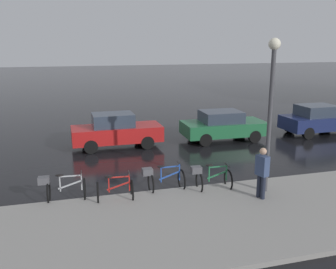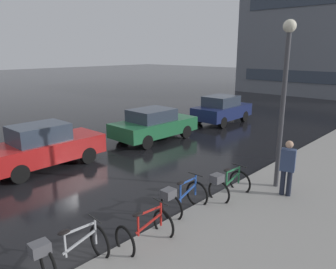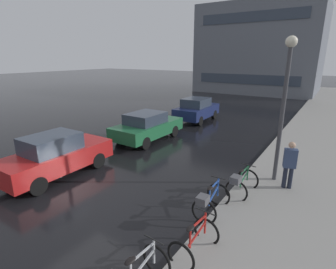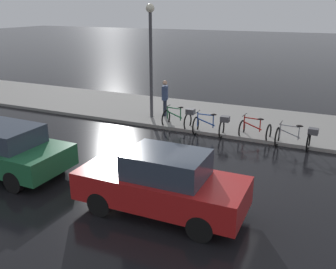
% 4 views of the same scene
% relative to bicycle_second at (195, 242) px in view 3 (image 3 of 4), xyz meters
% --- Properties ---
extents(ground_plane, '(140.00, 140.00, 0.00)m').
position_rel_bicycle_second_xyz_m(ground_plane, '(-3.92, 0.29, -0.39)').
color(ground_plane, black).
extents(sidewalk_kerb, '(4.80, 60.00, 0.14)m').
position_rel_bicycle_second_xyz_m(sidewalk_kerb, '(2.08, 10.29, -0.32)').
color(sidewalk_kerb, gray).
rests_on(sidewalk_kerb, ground).
extents(bicycle_second, '(0.81, 1.19, 0.97)m').
position_rel_bicycle_second_xyz_m(bicycle_second, '(0.00, 0.00, 0.00)').
color(bicycle_second, black).
rests_on(bicycle_second, ground).
extents(bicycle_third, '(0.78, 1.42, 0.99)m').
position_rel_bicycle_second_xyz_m(bicycle_third, '(-0.37, 1.64, 0.10)').
color(bicycle_third, black).
rests_on(bicycle_third, ground).
extents(bicycle_farthest, '(0.81, 1.38, 1.00)m').
position_rel_bicycle_second_xyz_m(bicycle_farthest, '(0.02, 3.21, 0.11)').
color(bicycle_farthest, black).
rests_on(bicycle_farthest, ground).
extents(car_red, '(1.74, 4.29, 1.67)m').
position_rel_bicycle_second_xyz_m(car_red, '(-6.48, 0.95, 0.42)').
color(car_red, '#AD1919').
rests_on(car_red, ground).
extents(car_green, '(2.01, 4.30, 1.54)m').
position_rel_bicycle_second_xyz_m(car_green, '(-6.32, 6.47, 0.38)').
color(car_green, '#1E6038').
rests_on(car_green, ground).
extents(car_navy, '(1.94, 3.97, 1.63)m').
position_rel_bicycle_second_xyz_m(car_navy, '(-6.15, 12.04, 0.43)').
color(car_navy, navy).
rests_on(car_navy, ground).
extents(pedestrian, '(0.45, 0.34, 1.79)m').
position_rel_bicycle_second_xyz_m(pedestrian, '(1.21, 4.45, 0.62)').
color(pedestrian, '#1E2333').
rests_on(pedestrian, ground).
extents(streetlamp, '(0.37, 0.37, 5.09)m').
position_rel_bicycle_second_xyz_m(streetlamp, '(0.72, 4.90, 2.87)').
color(streetlamp, '#424247').
rests_on(streetlamp, ground).
extents(building_facade_main, '(14.16, 10.17, 10.52)m').
position_rel_bicycle_second_xyz_m(building_facade_main, '(-7.12, 31.60, 4.87)').
color(building_facade_main, slate).
rests_on(building_facade_main, ground).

